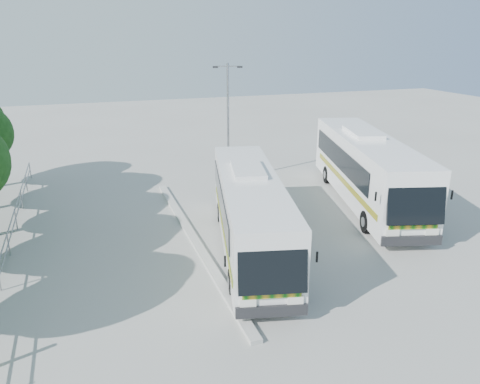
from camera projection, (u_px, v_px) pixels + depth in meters
name	position (u px, v px, depth m)	size (l,w,h in m)	color
ground	(257.00, 251.00, 20.15)	(100.00, 100.00, 0.00)	#A0A09B
kerb_divider	(194.00, 238.00, 21.21)	(0.40, 16.00, 0.15)	#B2B2AD
railing	(10.00, 231.00, 20.40)	(0.06, 22.00, 1.00)	gray
coach_main	(250.00, 211.00, 19.84)	(4.93, 11.83, 3.22)	silver
coach_adjacent	(367.00, 168.00, 25.38)	(6.00, 13.23, 3.61)	white
lamppost	(228.00, 118.00, 28.63)	(1.75, 0.60, 7.25)	#94959C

